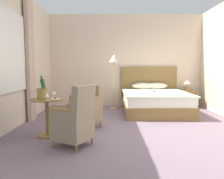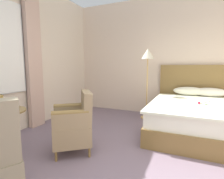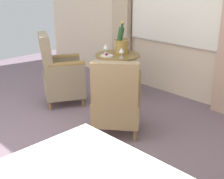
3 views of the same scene
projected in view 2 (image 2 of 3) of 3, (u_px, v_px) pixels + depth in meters
name	position (u px, v px, depth m)	size (l,w,h in m)	color
wall_headboard_side	(168.00, 57.00, 4.69)	(5.33, 0.12, 3.15)	beige
bed	(200.00, 116.00, 3.49)	(1.91, 2.25, 1.36)	olive
floor_lamp_brass	(148.00, 61.00, 4.32)	(0.31, 0.31, 1.76)	tan
side_table_round	(1.00, 132.00, 2.36)	(0.65, 0.65, 0.74)	olive
wine_glass_near_edge	(15.00, 102.00, 2.42)	(0.08, 0.08, 0.14)	white
snack_plate	(5.00, 113.00, 2.21)	(0.18, 0.18, 0.04)	white
armchair_by_window	(75.00, 124.00, 2.69)	(0.78, 0.78, 0.94)	olive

